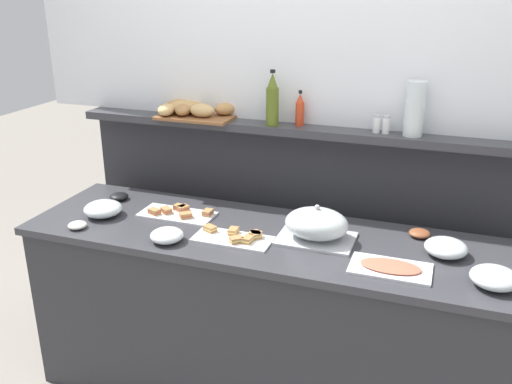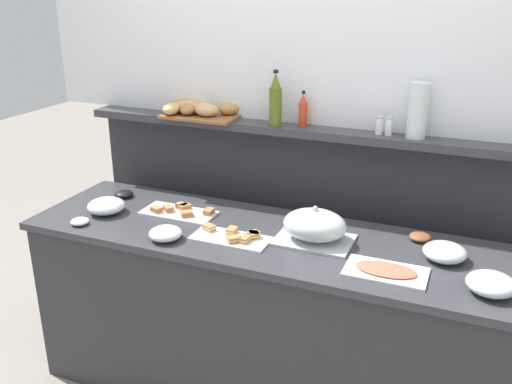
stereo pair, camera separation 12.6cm
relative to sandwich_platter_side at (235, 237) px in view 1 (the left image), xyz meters
name	(u,v)px [view 1 (the left image)]	position (x,y,z in m)	size (l,w,h in m)	color
ground_plane	(304,330)	(0.16, 0.70, -0.91)	(12.00, 12.00, 0.00)	gray
buffet_counter	(275,320)	(0.16, 0.10, -0.46)	(2.38, 0.66, 0.89)	#2D2D33
back_ledge_unit	(304,233)	(0.16, 0.60, -0.22)	(2.45, 0.22, 1.30)	#2D2D33
sandwich_platter_side	(235,237)	(0.00, 0.00, 0.00)	(0.35, 0.16, 0.04)	white
sandwich_platter_front	(178,213)	(-0.37, 0.16, 0.00)	(0.37, 0.17, 0.04)	silver
cold_cuts_platter	(390,268)	(0.69, -0.05, 0.00)	(0.32, 0.19, 0.02)	white
serving_cloche	(317,225)	(0.34, 0.12, 0.06)	(0.34, 0.24, 0.17)	#B7BABF
glass_bowl_large	(446,248)	(0.89, 0.16, 0.02)	(0.18, 0.18, 0.07)	silver
glass_bowl_medium	(495,278)	(1.08, -0.05, 0.02)	(0.18, 0.18, 0.07)	silver
glass_bowl_small	(103,209)	(-0.71, 0.04, 0.02)	(0.19, 0.19, 0.07)	silver
glass_bowl_extra	(167,236)	(-0.28, -0.12, 0.02)	(0.15, 0.15, 0.06)	silver
condiment_bowl_teal	(77,225)	(-0.74, -0.13, 0.00)	(0.09, 0.09, 0.03)	silver
condiment_bowl_red	(420,233)	(0.78, 0.31, 0.00)	(0.10, 0.10, 0.03)	brown
condiment_bowl_dark	(119,196)	(-0.76, 0.25, 0.01)	(0.10, 0.10, 0.03)	black
olive_oil_bottle	(272,101)	(0.01, 0.50, 0.52)	(0.06, 0.06, 0.28)	#56661E
hot_sauce_bottle	(300,110)	(0.14, 0.54, 0.48)	(0.04, 0.04, 0.18)	red
salt_shaker	(377,124)	(0.52, 0.53, 0.44)	(0.03, 0.03, 0.09)	white
pepper_shaker	(386,125)	(0.56, 0.53, 0.44)	(0.03, 0.03, 0.09)	white
bread_basket	(191,109)	(-0.46, 0.53, 0.44)	(0.43, 0.27, 0.08)	brown
water_carafe	(415,109)	(0.69, 0.53, 0.53)	(0.09, 0.09, 0.25)	silver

